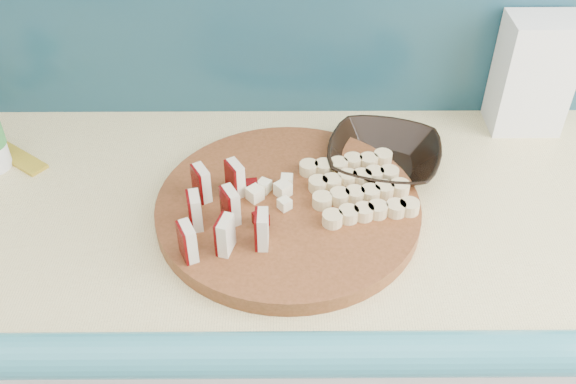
# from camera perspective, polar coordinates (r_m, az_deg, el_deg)

# --- Properties ---
(kitchen_counter) EXTENTS (2.20, 0.63, 0.91)m
(kitchen_counter) POSITION_cam_1_polar(r_m,az_deg,el_deg) (1.40, -5.92, -15.14)
(kitchen_counter) COLOR silver
(kitchen_counter) RESTS_ON ground
(cutting_board) EXTENTS (0.50, 0.50, 0.03)m
(cutting_board) POSITION_cam_1_polar(r_m,az_deg,el_deg) (1.03, -0.00, -1.42)
(cutting_board) COLOR #4A2710
(cutting_board) RESTS_ON kitchen_counter
(apple_wedges) EXTENTS (0.13, 0.18, 0.06)m
(apple_wedges) POSITION_cam_1_polar(r_m,az_deg,el_deg) (0.96, -6.14, -1.69)
(apple_wedges) COLOR beige
(apple_wedges) RESTS_ON cutting_board
(apple_chunks) EXTENTS (0.07, 0.07, 0.02)m
(apple_chunks) POSITION_cam_1_polar(r_m,az_deg,el_deg) (1.01, -1.41, -0.66)
(apple_chunks) COLOR #F7F0C6
(apple_chunks) RESTS_ON cutting_board
(banana_slices) EXTENTS (0.18, 0.18, 0.02)m
(banana_slices) POSITION_cam_1_polar(r_m,az_deg,el_deg) (1.04, 6.24, 0.49)
(banana_slices) COLOR #CFB67E
(banana_slices) RESTS_ON cutting_board
(brown_bowl) EXTENTS (0.24, 0.24, 0.05)m
(brown_bowl) POSITION_cam_1_polar(r_m,az_deg,el_deg) (1.13, 8.50, 3.06)
(brown_bowl) COLOR black
(brown_bowl) RESTS_ON kitchen_counter
(flour_bag) EXTENTS (0.13, 0.09, 0.22)m
(flour_bag) POSITION_cam_1_polar(r_m,az_deg,el_deg) (1.26, 20.93, 9.72)
(flour_bag) COLOR silver
(flour_bag) RESTS_ON kitchen_counter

